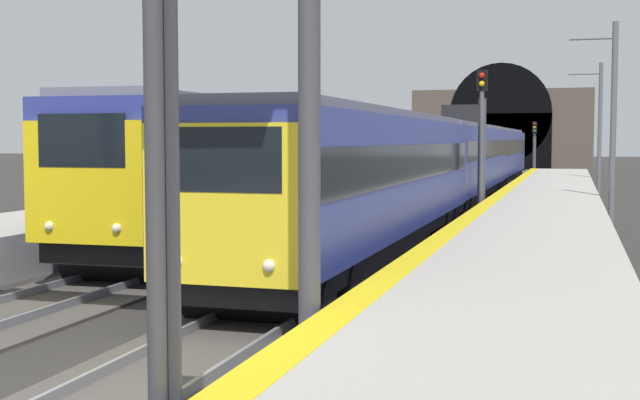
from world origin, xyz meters
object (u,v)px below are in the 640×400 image
object	(u,v)px
catenary_mast_far	(613,122)
railway_signal_far	(534,143)
railway_signal_mid	(482,136)
train_adjacent_platform	(388,153)
railway_signal_near	(154,91)
train_main_approaching	(461,159)
catenary_mast_near	(599,128)

from	to	relation	value
catenary_mast_far	railway_signal_far	bearing A→B (deg)	6.18
railway_signal_mid	catenary_mast_far	distance (m)	4.87
train_adjacent_platform	railway_signal_far	world-z (taller)	railway_signal_far
train_adjacent_platform	railway_signal_near	world-z (taller)	railway_signal_near
railway_signal_far	catenary_mast_far	bearing A→B (deg)	6.18
train_adjacent_platform	railway_signal_far	xyz separation A→B (m)	(29.70, -6.41, 0.46)
train_main_approaching	catenary_mast_far	size ratio (longest dim) A/B	7.70
railway_signal_mid	catenary_mast_far	xyz separation A→B (m)	(1.65, -4.56, 0.51)
railway_signal_near	railway_signal_far	world-z (taller)	railway_signal_near
train_adjacent_platform	catenary_mast_far	bearing A→B (deg)	40.67
railway_signal_near	railway_signal_far	xyz separation A→B (m)	(68.93, 0.00, -0.67)
railway_signal_far	train_main_approaching	bearing A→B (deg)	-3.21
catenary_mast_near	catenary_mast_far	distance (m)	16.53
railway_signal_mid	catenary_mast_near	size ratio (longest dim) A/B	0.77
train_main_approaching	train_adjacent_platform	distance (m)	6.47
railway_signal_near	catenary_mast_near	world-z (taller)	catenary_mast_near
railway_signal_mid	railway_signal_near	bearing A→B (deg)	0.00
railway_signal_near	catenary_mast_far	size ratio (longest dim) A/B	0.80
railway_signal_near	railway_signal_far	distance (m)	68.93
catenary_mast_far	railway_signal_mid	bearing A→B (deg)	109.93
railway_signal_near	catenary_mast_near	size ratio (longest dim) A/B	0.80
railway_signal_far	catenary_mast_far	world-z (taller)	catenary_mast_far
railway_signal_mid	catenary_mast_near	xyz separation A→B (m)	(18.18, -4.55, 0.49)
railway_signal_far	catenary_mast_near	distance (m)	26.00
train_adjacent_platform	railway_signal_mid	bearing A→B (deg)	23.71
train_adjacent_platform	catenary_mast_far	xyz separation A→B (m)	(-12.41, -10.97, 1.39)
catenary_mast_near	catenary_mast_far	world-z (taller)	catenary_mast_far
railway_signal_near	catenary_mast_far	distance (m)	27.20
railway_signal_mid	train_main_approaching	bearing A→B (deg)	-168.41
train_main_approaching	railway_signal_far	bearing A→B (deg)	177.01
railway_signal_far	catenary_mast_near	xyz separation A→B (m)	(-25.58, -4.55, 0.90)
railway_signal_near	train_adjacent_platform	bearing A→B (deg)	-170.72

